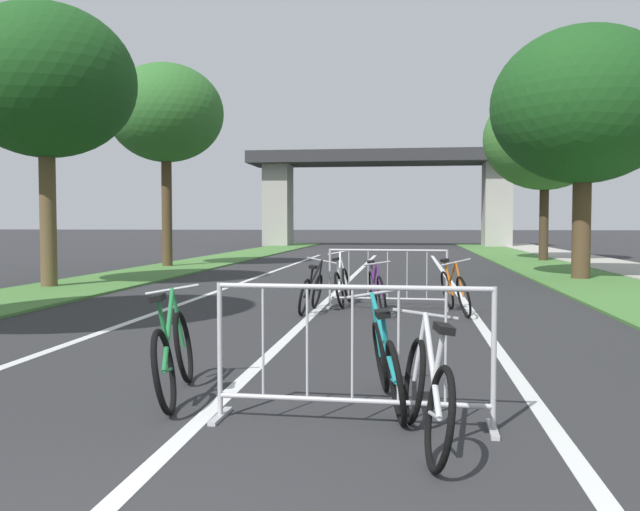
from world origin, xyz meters
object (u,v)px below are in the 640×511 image
at_px(bicycle_orange_4, 454,291).
at_px(bicycle_teal_5, 387,364).
at_px(bicycle_white_6, 343,285).
at_px(bicycle_silver_0, 426,392).
at_px(tree_left_pine_far, 166,114).
at_px(tree_right_cypress_far, 545,138).
at_px(crowd_barrier_second, 387,280).
at_px(tree_right_oak_near, 584,106).
at_px(bicycle_black_2, 311,292).
at_px(crowd_barrier_nearest, 352,356).
at_px(bicycle_purple_3, 377,291).
at_px(tree_left_maple_mid, 45,82).
at_px(bicycle_green_1, 174,354).

bearing_deg(bicycle_orange_4, bicycle_teal_5, 70.78).
bearing_deg(bicycle_white_6, bicycle_silver_0, -78.29).
distance_m(tree_left_pine_far, tree_right_cypress_far, 14.46).
bearing_deg(crowd_barrier_second, bicycle_teal_5, -88.21).
height_order(tree_right_oak_near, bicycle_orange_4, tree_right_oak_near).
relative_size(bicycle_black_2, bicycle_orange_4, 0.91).
xyz_separation_m(bicycle_teal_5, bicycle_white_6, (-1.04, 6.84, 0.01)).
relative_size(crowd_barrier_nearest, bicycle_orange_4, 1.19).
bearing_deg(bicycle_orange_4, bicycle_silver_0, 74.40).
relative_size(bicycle_purple_3, bicycle_orange_4, 0.95).
bearing_deg(tree_left_maple_mid, tree_right_cypress_far, 43.57).
xyz_separation_m(bicycle_orange_4, bicycle_white_6, (-1.96, 0.93, -0.01)).
distance_m(bicycle_black_2, bicycle_orange_4, 2.39).
height_order(bicycle_silver_0, bicycle_orange_4, bicycle_orange_4).
bearing_deg(tree_left_pine_far, bicycle_purple_3, -54.83).
height_order(tree_left_maple_mid, bicycle_black_2, tree_left_maple_mid).
distance_m(bicycle_silver_0, bicycle_teal_5, 0.97).
height_order(crowd_barrier_second, bicycle_green_1, crowd_barrier_second).
bearing_deg(crowd_barrier_second, bicycle_purple_3, -106.86).
xyz_separation_m(bicycle_silver_0, bicycle_green_1, (-2.13, 0.99, 0.01)).
height_order(tree_right_cypress_far, bicycle_silver_0, tree_right_cypress_far).
xyz_separation_m(crowd_barrier_second, bicycle_green_1, (-1.63, -6.32, -0.14)).
xyz_separation_m(tree_right_cypress_far, bicycle_purple_3, (-5.78, -16.17, -4.44)).
height_order(tree_left_maple_mid, bicycle_purple_3, tree_left_maple_mid).
xyz_separation_m(crowd_barrier_second, bicycle_orange_4, (1.13, -0.47, -0.13)).
bearing_deg(crowd_barrier_nearest, tree_left_maple_mid, 129.04).
bearing_deg(tree_right_cypress_far, bicycle_black_2, -112.99).
relative_size(tree_left_pine_far, bicycle_green_1, 3.94).
relative_size(bicycle_green_1, bicycle_orange_4, 0.98).
relative_size(bicycle_purple_3, bicycle_teal_5, 1.04).
xyz_separation_m(tree_left_pine_far, bicycle_green_1, (6.20, -16.65, -4.83)).
height_order(crowd_barrier_second, bicycle_purple_3, crowd_barrier_second).
bearing_deg(bicycle_silver_0, bicycle_orange_4, 76.34).
xyz_separation_m(tree_right_oak_near, bicycle_purple_3, (-5.04, -7.27, -4.19)).
height_order(crowd_barrier_nearest, bicycle_teal_5, crowd_barrier_nearest).
bearing_deg(tree_right_cypress_far, bicycle_teal_5, -103.82).
height_order(tree_right_cypress_far, bicycle_black_2, tree_right_cypress_far).
xyz_separation_m(tree_left_pine_far, crowd_barrier_nearest, (7.79, -17.23, -4.69)).
distance_m(tree_left_maple_mid, bicycle_orange_4, 10.53).
distance_m(tree_left_pine_far, bicycle_green_1, 18.41).
relative_size(bicycle_black_2, bicycle_teal_5, 0.99).
height_order(tree_left_pine_far, bicycle_purple_3, tree_left_pine_far).
height_order(crowd_barrier_second, bicycle_orange_4, crowd_barrier_second).
bearing_deg(bicycle_teal_5, tree_left_pine_far, 106.78).
distance_m(crowd_barrier_nearest, bicycle_orange_4, 6.53).
bearing_deg(tree_left_maple_mid, crowd_barrier_second, -19.42).
height_order(tree_left_maple_mid, tree_left_pine_far, tree_left_pine_far).
bearing_deg(bicycle_black_2, bicycle_green_1, -89.49).
height_order(bicycle_black_2, bicycle_white_6, bicycle_white_6).
relative_size(bicycle_silver_0, bicycle_teal_5, 1.00).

